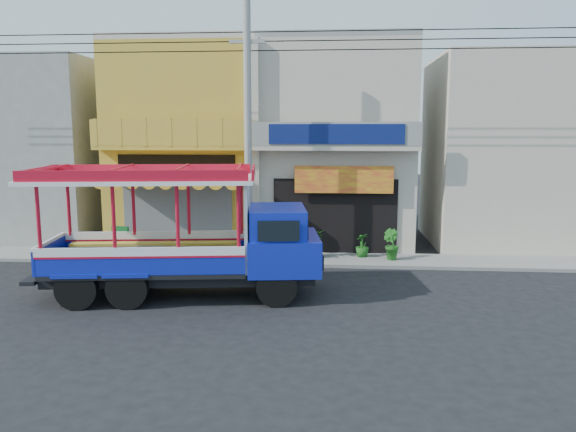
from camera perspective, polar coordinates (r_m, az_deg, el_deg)
The scene contains 13 objects.
ground at distance 16.61m, azimuth -2.19°, elevation -7.69°, with size 90.00×90.00×0.00m, color black.
sidewalk at distance 20.44m, azimuth -0.87°, elevation -4.36°, with size 30.00×2.00×0.12m, color slate.
shophouse_left at distance 24.50m, azimuth -9.42°, elevation 7.26°, with size 6.00×7.50×8.24m.
shophouse_right at distance 23.79m, azimuth 4.87°, elevation 7.30°, with size 6.00×6.75×8.24m.
party_pilaster at distance 20.88m, azimuth -3.42°, elevation 6.82°, with size 0.35×0.30×8.00m, color beige.
filler_building_left at distance 27.10m, azimuth -23.98°, elevation 6.11°, with size 6.00×6.00×7.60m, color gray.
filler_building_right at distance 24.86m, azimuth 21.30°, elevation 6.09°, with size 6.00×6.00×7.60m, color beige.
utility_pole at distance 19.31m, azimuth -3.66°, elevation 9.73°, with size 28.00×0.26×9.00m.
songthaew_truck at distance 15.94m, azimuth -8.85°, elevation -1.91°, with size 8.16×3.54×3.69m.
green_sign at distance 21.61m, azimuth -16.63°, elevation -2.63°, with size 0.70×0.45×1.07m.
potted_plant_a at distance 20.36m, azimuth 2.34°, elevation -2.80°, with size 0.91×0.78×1.01m, color #1D5C1A.
potted_plant_b at distance 20.31m, azimuth 10.40°, elevation -2.85°, with size 0.60×0.48×1.09m, color #1D5C1A.
potted_plant_c at distance 20.60m, azimuth 7.56°, elevation -2.94°, with size 0.48×0.48×0.86m, color #1D5C1A.
Camera 1 is at (1.90, -15.81, 4.70)m, focal length 35.00 mm.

